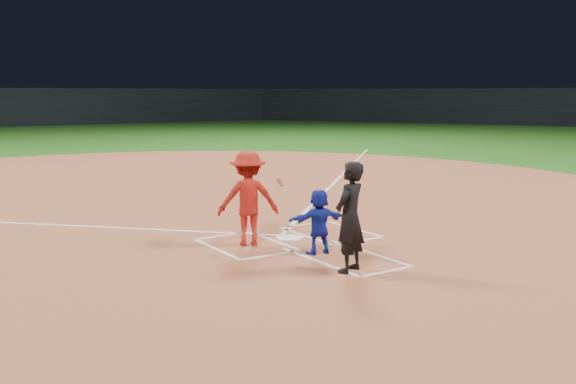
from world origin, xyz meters
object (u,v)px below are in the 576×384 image
home_plate (290,238)px  catcher (319,221)px  batter_at_plate (248,198)px  umpire (350,217)px

home_plate → catcher: (-0.22, -1.26, 0.56)m
home_plate → batter_at_plate: bearing=1.5°
batter_at_plate → home_plate: bearing=1.5°
umpire → batter_at_plate: (-0.44, 2.43, -0.00)m
catcher → home_plate: bearing=-92.2°
home_plate → umpire: umpire is taller
umpire → home_plate: bearing=-125.1°
home_plate → umpire: 2.65m
home_plate → catcher: 1.40m
catcher → umpire: (-0.27, -1.19, 0.30)m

